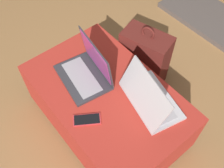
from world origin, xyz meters
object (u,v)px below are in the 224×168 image
object	(u,v)px
cell_phone	(87,120)
backpack	(145,58)
laptop_near	(87,71)
laptop_far	(149,98)

from	to	relation	value
cell_phone	backpack	size ratio (longest dim) A/B	0.31
laptop_near	cell_phone	distance (m)	0.31
laptop_near	backpack	distance (m)	0.56
laptop_near	laptop_far	size ratio (longest dim) A/B	0.90
laptop_far	backpack	size ratio (longest dim) A/B	0.79
cell_phone	backpack	world-z (taller)	backpack
cell_phone	laptop_far	bearing A→B (deg)	102.09
laptop_near	cell_phone	bearing A→B (deg)	-28.68
laptop_far	backpack	world-z (taller)	laptop_far
laptop_near	laptop_far	distance (m)	0.41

